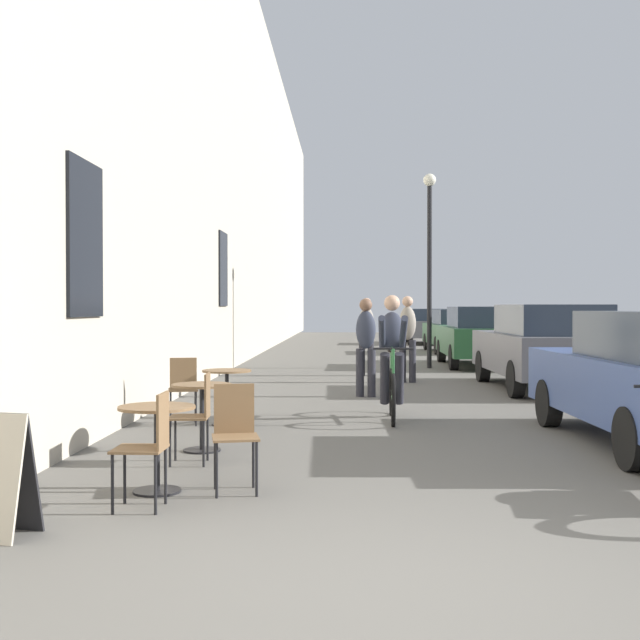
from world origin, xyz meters
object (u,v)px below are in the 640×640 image
cafe_table_far (227,385)px  parked_car_fifth (427,326)px  street_lamp (430,245)px  parked_car_second (544,346)px  parked_car_third (480,335)px  cyclist_on_bicycle (392,360)px  cafe_table_near (157,430)px  cafe_chair_near_toward_wall (149,442)px  pedestrian_near (366,341)px  pedestrian_far (366,332)px  parked_car_fourth (455,330)px  cafe_chair_mid_toward_street (197,411)px  cafe_chair_far_toward_street (183,386)px  pedestrian_mid (408,334)px  cafe_chair_near_toward_street (235,429)px  cafe_table_mid (202,403)px

cafe_table_far → parked_car_fifth: 23.62m
street_lamp → parked_car_second: bearing=-72.8°
street_lamp → parked_car_third: (1.37, 0.64, -2.30)m
cyclist_on_bicycle → parked_car_third: 10.17m
cafe_table_near → cafe_chair_near_toward_wall: cafe_chair_near_toward_wall is taller
cafe_chair_near_toward_wall → pedestrian_near: (1.83, 7.63, 0.43)m
pedestrian_near → pedestrian_far: pedestrian_far is taller
parked_car_fourth → cafe_chair_mid_toward_street: bearing=-105.0°
cafe_chair_near_toward_wall → cafe_table_far: (-0.06, 4.32, 0.00)m
cafe_chair_far_toward_street → parked_car_second: size_ratio=0.20×
cafe_table_far → pedestrian_far: size_ratio=0.41×
pedestrian_far → cafe_chair_mid_toward_street: bearing=-100.8°
parked_car_third → parked_car_fifth: (-0.06, 12.68, -0.04)m
street_lamp → parked_car_fifth: street_lamp is taller
cafe_chair_mid_toward_street → parked_car_fourth: 19.95m
parked_car_second → pedestrian_mid: bearing=151.6°
pedestrian_far → parked_car_fifth: 15.89m
cafe_chair_mid_toward_street → cyclist_on_bicycle: cyclist_on_bicycle is taller
cafe_chair_near_toward_wall → cafe_table_near: bearing=97.9°
cafe_table_near → pedestrian_mid: pedestrian_mid is taller
cafe_table_near → pedestrian_far: pedestrian_far is taller
cyclist_on_bicycle → pedestrian_mid: bearing=83.3°
pedestrian_mid → parked_car_fifth: size_ratio=0.42×
cafe_table_near → parked_car_fifth: (4.97, 26.85, 0.24)m
parked_car_third → cafe_table_far: bearing=-115.8°
cafe_chair_near_toward_wall → pedestrian_near: size_ratio=0.53×
parked_car_second → parked_car_fourth: size_ratio=1.08×
cyclist_on_bicycle → parked_car_fifth: cyclist_on_bicycle is taller
cafe_chair_near_toward_street → cafe_chair_near_toward_wall: same height
street_lamp → parked_car_fourth: 7.50m
cafe_chair_far_toward_street → pedestrian_near: bearing=54.1°
cafe_chair_far_toward_street → parked_car_fifth: (5.52, 23.16, 0.24)m
pedestrian_mid → pedestrian_far: 1.76m
cafe_chair_mid_toward_street → cyclist_on_bicycle: bearing=56.8°
cafe_chair_near_toward_street → cafe_chair_mid_toward_street: (-0.54, 1.13, 0.00)m
pedestrian_mid → parked_car_third: pedestrian_mid is taller
cyclist_on_bicycle → street_lamp: street_lamp is taller
cafe_chair_near_toward_street → pedestrian_far: pedestrian_far is taller
pedestrian_far → street_lamp: 3.52m
cafe_table_mid → cafe_chair_mid_toward_street: (0.08, -0.68, -0.00)m
cafe_chair_mid_toward_street → cafe_chair_far_toward_street: same height
pedestrian_near → parked_car_third: (3.13, 7.10, -0.15)m
cafe_chair_near_toward_street → parked_car_fifth: 27.13m
cafe_table_near → cafe_table_mid: size_ratio=1.00×
cafe_table_near → cafe_table_mid: bearing=89.1°
cafe_table_near → cafe_chair_mid_toward_street: (0.11, 1.20, -0.00)m
cafe_table_near → cafe_chair_near_toward_wall: bearing=-82.1°
cafe_chair_mid_toward_street → pedestrian_mid: size_ratio=0.50×
pedestrian_mid → pedestrian_far: bearing=116.9°
cafe_table_mid → pedestrian_mid: 8.29m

